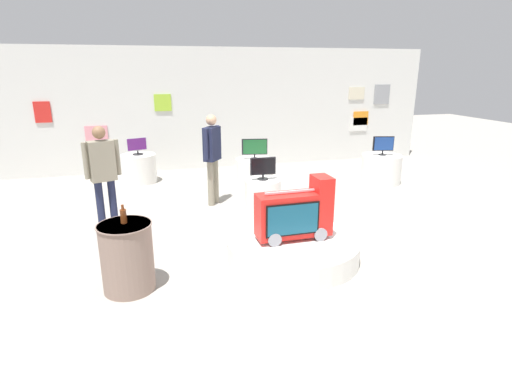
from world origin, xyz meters
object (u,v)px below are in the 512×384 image
(display_pedestal_left_rear, at_px, (255,173))
(tv_on_left_rear, at_px, (255,148))
(novelty_firetruck_tv, at_px, (295,214))
(tv_on_right_rear, at_px, (263,168))
(tv_on_far_right, at_px, (137,146))
(shopper_browsing_near_truck, at_px, (212,153))
(display_pedestal_far_right, at_px, (139,168))
(tv_on_center_rear, at_px, (383,144))
(main_display_pedestal, at_px, (293,248))
(display_pedestal_right_rear, at_px, (263,197))
(bottle_on_side_table, at_px, (123,216))
(shopper_browsing_rear, at_px, (103,171))
(side_table_round, at_px, (127,257))
(display_pedestal_center_rear, at_px, (381,169))

(display_pedestal_left_rear, height_order, tv_on_left_rear, tv_on_left_rear)
(novelty_firetruck_tv, bearing_deg, tv_on_left_rear, 84.16)
(novelty_firetruck_tv, xyz_separation_m, tv_on_right_rear, (0.07, 1.86, 0.22))
(tv_on_far_right, xyz_separation_m, shopper_browsing_near_truck, (1.41, -2.01, 0.16))
(novelty_firetruck_tv, height_order, display_pedestal_far_right, novelty_firetruck_tv)
(tv_on_center_rear, height_order, tv_on_far_right, tv_on_center_rear)
(main_display_pedestal, bearing_deg, display_pedestal_right_rear, 87.14)
(main_display_pedestal, height_order, bottle_on_side_table, bottle_on_side_table)
(bottle_on_side_table, bearing_deg, tv_on_center_rear, 32.05)
(tv_on_far_right, xyz_separation_m, shopper_browsing_rear, (-0.47, -2.92, 0.14))
(shopper_browsing_rear, bearing_deg, tv_on_center_rear, 13.81)
(side_table_round, bearing_deg, shopper_browsing_rear, 100.70)
(display_pedestal_center_rear, relative_size, shopper_browsing_rear, 0.52)
(display_pedestal_far_right, bearing_deg, main_display_pedestal, -66.06)
(tv_on_left_rear, bearing_deg, tv_on_right_rear, -99.76)
(side_table_round, distance_m, shopper_browsing_near_truck, 3.36)
(side_table_round, bearing_deg, bottle_on_side_table, 89.67)
(tv_on_center_rear, height_order, shopper_browsing_near_truck, shopper_browsing_near_truck)
(bottle_on_side_table, height_order, shopper_browsing_rear, shopper_browsing_rear)
(shopper_browsing_near_truck, bearing_deg, tv_on_left_rear, 39.51)
(display_pedestal_center_rear, xyz_separation_m, display_pedestal_right_rear, (-3.21, -1.35, 0.00))
(tv_on_left_rear, distance_m, shopper_browsing_rear, 3.44)
(tv_on_left_rear, distance_m, display_pedestal_right_rear, 1.81)
(tv_on_left_rear, distance_m, display_pedestal_center_rear, 3.00)
(tv_on_far_right, bearing_deg, tv_on_left_rear, -24.67)
(display_pedestal_right_rear, relative_size, side_table_round, 0.78)
(tv_on_right_rear, bearing_deg, shopper_browsing_rear, -178.07)
(display_pedestal_left_rear, height_order, display_pedestal_right_rear, same)
(tv_on_left_rear, relative_size, display_pedestal_far_right, 0.71)
(tv_on_left_rear, height_order, tv_on_far_right, tv_on_left_rear)
(tv_on_left_rear, height_order, shopper_browsing_near_truck, shopper_browsing_near_truck)
(main_display_pedestal, xyz_separation_m, shopper_browsing_near_truck, (-0.68, 2.68, 0.86))
(novelty_firetruck_tv, distance_m, shopper_browsing_rear, 3.15)
(tv_on_right_rear, height_order, side_table_round, tv_on_right_rear)
(tv_on_left_rear, height_order, bottle_on_side_table, tv_on_left_rear)
(main_display_pedestal, height_order, tv_on_far_right, tv_on_far_right)
(display_pedestal_center_rear, distance_m, tv_on_center_rear, 0.57)
(novelty_firetruck_tv, height_order, shopper_browsing_rear, shopper_browsing_rear)
(shopper_browsing_near_truck, bearing_deg, tv_on_far_right, 125.05)
(side_table_round, bearing_deg, display_pedestal_right_rear, 43.17)
(display_pedestal_left_rear, distance_m, bottle_on_side_table, 4.60)
(main_display_pedestal, relative_size, side_table_round, 2.18)
(display_pedestal_center_rear, height_order, display_pedestal_right_rear, same)
(tv_on_left_rear, relative_size, shopper_browsing_rear, 0.32)
(tv_on_right_rear, bearing_deg, tv_on_far_right, 127.53)
(tv_on_right_rear, bearing_deg, tv_on_center_rear, 22.80)
(main_display_pedestal, relative_size, tv_on_right_rear, 3.97)
(bottle_on_side_table, bearing_deg, tv_on_left_rear, 55.92)
(tv_on_center_rear, distance_m, bottle_on_side_table, 6.46)
(main_display_pedestal, bearing_deg, display_pedestal_far_right, 113.94)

